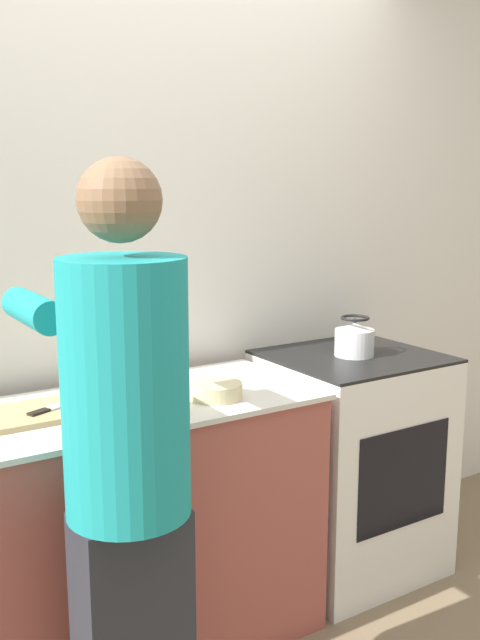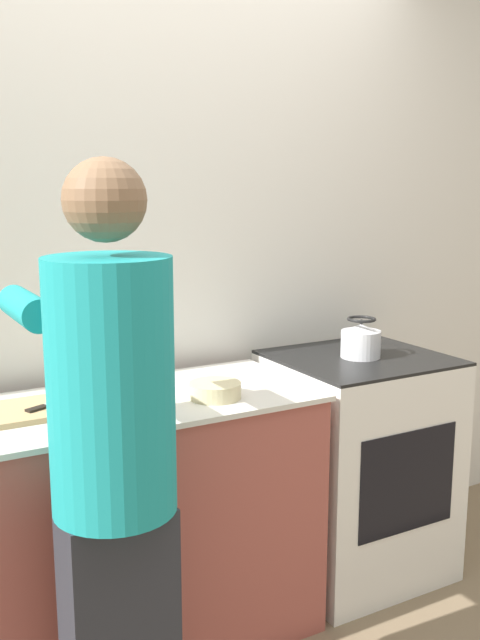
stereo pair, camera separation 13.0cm
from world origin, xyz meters
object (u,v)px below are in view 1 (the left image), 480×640
cutting_board (48,411)px  knife (52,408)px  oven (350,462)px  person (126,463)px  bowl_prep (216,391)px  kettle (354,339)px

cutting_board → knife: knife is taller
oven → person: (-1.21, -0.53, 0.44)m
cutting_board → bowl_prep: (0.52, -0.14, 0.02)m
knife → kettle: kettle is taller
oven → bowl_prep: (-0.72, -0.14, 0.45)m
bowl_prep → cutting_board: bearing=164.9°
person → bowl_prep: 0.63m
person → kettle: 1.31m
knife → bowl_prep: size_ratio=1.04×
oven → knife: 1.32m
person → bowl_prep: size_ratio=9.50×
oven → kettle: size_ratio=5.73×
bowl_prep → oven: bearing=10.6°
oven → person: size_ratio=0.55×
person → kettle: bearing=23.2°
knife → kettle: (1.23, -0.00, 0.07)m
cutting_board → kettle: 1.24m
knife → kettle: 1.23m
person → kettle: person is taller
oven → bowl_prep: bowl_prep is taller
person → kettle: size_ratio=10.37×
knife → bowl_prep: bowl_prep is taller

